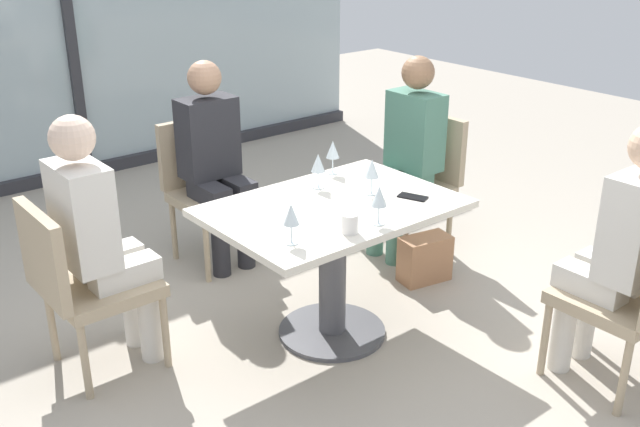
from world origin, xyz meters
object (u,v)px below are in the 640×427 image
object	(u,v)px
wine_glass_0	(318,164)
wine_glass_2	(372,169)
coffee_cup	(350,224)
cell_phone_on_table	(413,197)
chair_front_right	(638,293)
wine_glass_4	(333,150)
chair_far_left	(81,279)
handbag_0	(425,259)
person_near_window	(214,156)
person_far_right	(407,148)
dining_table_main	(333,241)
chair_near_window	(207,183)
person_far_left	(98,232)
wine_glass_1	(379,197)
person_front_right	(622,243)
chair_far_right	(418,175)
wine_glass_3	(291,215)

from	to	relation	value
wine_glass_0	wine_glass_2	distance (m)	0.28
coffee_cup	cell_phone_on_table	size ratio (longest dim) A/B	0.62
chair_front_right	wine_glass_4	xyz separation A→B (m)	(-0.45, 1.56, 0.37)
chair_far_left	handbag_0	size ratio (longest dim) A/B	2.90
person_near_window	wine_glass_4	bearing A→B (deg)	-68.77
chair_far_left	person_far_right	xyz separation A→B (m)	(2.11, -0.00, 0.20)
wine_glass_4	coffee_cup	world-z (taller)	wine_glass_4
dining_table_main	chair_front_right	distance (m)	1.42
person_near_window	wine_glass_2	size ratio (longest dim) A/B	6.81
chair_near_window	wine_glass_2	world-z (taller)	wine_glass_2
wine_glass_0	cell_phone_on_table	size ratio (longest dim) A/B	1.28
chair_near_window	person_far_left	xyz separation A→B (m)	(-1.00, -0.73, 0.20)
chair_near_window	wine_glass_1	size ratio (longest dim) A/B	4.70
person_front_right	wine_glass_0	world-z (taller)	person_front_right
person_far_left	wine_glass_4	world-z (taller)	person_far_left
wine_glass_0	cell_phone_on_table	xyz separation A→B (m)	(0.28, -0.41, -0.13)
chair_far_left	handbag_0	bearing A→B (deg)	-10.80
person_front_right	cell_phone_on_table	world-z (taller)	person_front_right
person_near_window	person_far_right	bearing A→B (deg)	-31.94
chair_far_right	wine_glass_1	bearing A→B (deg)	-144.43
wine_glass_1	coffee_cup	world-z (taller)	wine_glass_1
wine_glass_1	wine_glass_4	size ratio (longest dim) A/B	1.00
dining_table_main	chair_far_left	xyz separation A→B (m)	(-1.11, 0.48, -0.04)
chair_far_right	cell_phone_on_table	xyz separation A→B (m)	(-0.74, -0.66, 0.24)
dining_table_main	chair_far_right	xyz separation A→B (m)	(1.11, 0.48, -0.04)
person_front_right	handbag_0	distance (m)	1.34
chair_near_window	person_near_window	world-z (taller)	person_near_window
person_front_right	wine_glass_1	world-z (taller)	person_front_right
person_far_right	coffee_cup	size ratio (longest dim) A/B	14.00
wine_glass_2	person_far_left	bearing A→B (deg)	158.50
person_front_right	coffee_cup	world-z (taller)	person_front_right
wine_glass_3	dining_table_main	bearing A→B (deg)	28.29
wine_glass_1	cell_phone_on_table	bearing A→B (deg)	20.04
wine_glass_2	coffee_cup	bearing A→B (deg)	-144.05
chair_near_window	person_front_right	distance (m)	2.44
wine_glass_3	cell_phone_on_table	world-z (taller)	wine_glass_3
dining_table_main	coffee_cup	distance (m)	0.42
chair_far_left	wine_glass_4	bearing A→B (deg)	-5.16
wine_glass_2	person_far_right	bearing A→B (deg)	32.78
chair_near_window	cell_phone_on_table	world-z (taller)	chair_near_window
wine_glass_0	wine_glass_4	size ratio (longest dim) A/B	1.00
chair_far_right	cell_phone_on_table	size ratio (longest dim) A/B	6.04
person_far_right	person_far_left	world-z (taller)	same
chair_near_window	person_front_right	bearing A→B (deg)	-72.19
person_far_right	wine_glass_1	size ratio (longest dim) A/B	6.81
wine_glass_0	wine_glass_1	xyz separation A→B (m)	(-0.08, -0.54, 0.00)
wine_glass_1	handbag_0	bearing A→B (deg)	27.68
wine_glass_2	wine_glass_4	xyz separation A→B (m)	(0.05, 0.36, 0.00)
wine_glass_2	handbag_0	size ratio (longest dim) A/B	0.62
wine_glass_2	coffee_cup	size ratio (longest dim) A/B	2.06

